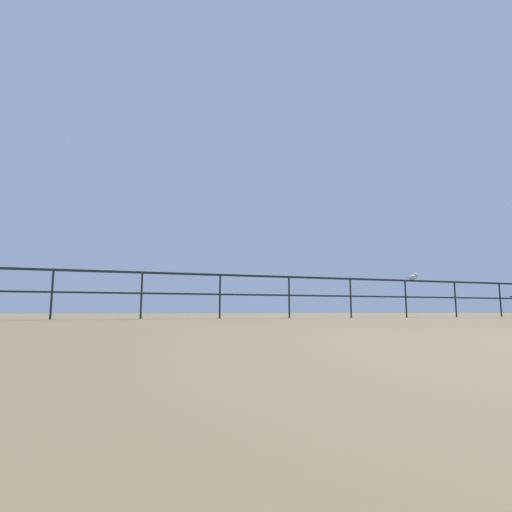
% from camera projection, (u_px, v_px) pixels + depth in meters
% --- Properties ---
extents(pier_railing, '(23.43, 0.05, 1.06)m').
position_uv_depth(pier_railing, '(256.00, 286.00, 9.72)').
color(pier_railing, black).
rests_on(pier_railing, ground_plane).
extents(seagull_on_rail, '(0.22, 0.39, 0.19)m').
position_uv_depth(seagull_on_rail, '(413.00, 277.00, 11.31)').
color(seagull_on_rail, silver).
rests_on(seagull_on_rail, pier_railing).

